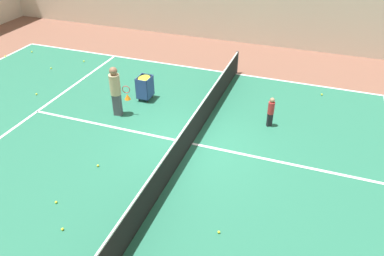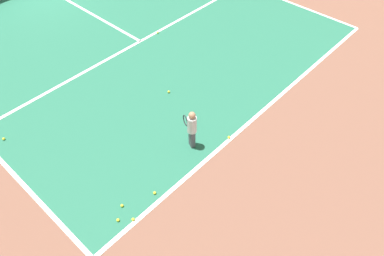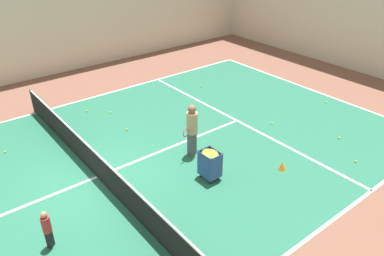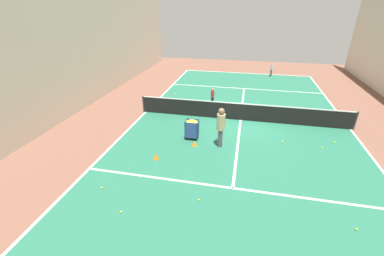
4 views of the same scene
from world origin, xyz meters
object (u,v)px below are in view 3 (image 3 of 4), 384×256
Objects in this scene: ball_cart at (210,160)px; child_midcourt at (47,227)px; training_cone_1 at (220,164)px; tennis_net at (95,163)px; training_cone_0 at (282,166)px; coach_at_net at (192,127)px.

child_midcourt is at bearing -93.46° from ball_cart.
training_cone_1 is (0.04, 5.47, -0.50)m from child_midcourt.
tennis_net is 12.06× the size of ball_cart.
tennis_net is at bearing -129.19° from ball_cart.
coach_at_net is at bearing -145.81° from training_cone_0.
child_midcourt is 3.96× the size of training_cone_0.
training_cone_0 is (3.29, 4.79, -0.38)m from tennis_net.
child_midcourt is at bearing -48.08° from tennis_net.
training_cone_0 is (1.38, 6.92, -0.48)m from child_midcourt.
training_cone_0 reaches higher than training_cone_1.
child_midcourt is 4.83m from ball_cart.
ball_cart is at bearing -40.09° from child_midcourt.
coach_at_net is (0.81, 3.11, 0.54)m from tennis_net.
training_cone_1 is (-1.34, -1.44, -0.02)m from training_cone_0.
coach_at_net is 5.36m from child_midcourt.
tennis_net is 6.27× the size of coach_at_net.
training_cone_1 is at bearing -37.03° from child_midcourt.
ball_cart is 4.03× the size of training_cone_1.
tennis_net reaches higher than training_cone_1.
coach_at_net is at bearing 75.40° from tennis_net.
training_cone_1 is at bearing 90.43° from coach_at_net.
child_midcourt is 7.07m from training_cone_0.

